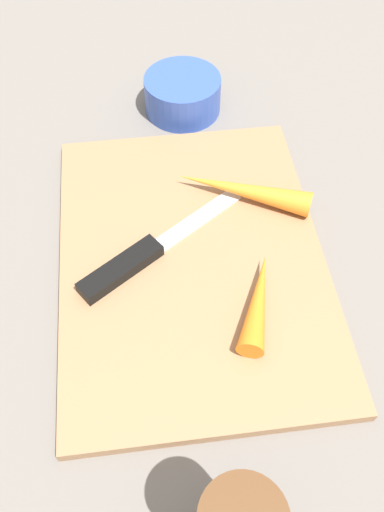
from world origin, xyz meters
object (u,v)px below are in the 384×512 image
at_px(cutting_board, 192,260).
at_px(carrot_short, 258,301).
at_px(small_bowl, 183,94).
at_px(knife, 132,262).
at_px(carrot_long, 243,190).

relative_size(cutting_board, carrot_short, 3.50).
xyz_separation_m(cutting_board, small_bowl, (0.24, -0.02, 0.02)).
xyz_separation_m(cutting_board, carrot_short, (-0.07, -0.05, 0.02)).
distance_m(carrot_short, small_bowl, 0.31).
bearing_deg(knife, small_bowl, 37.64).
height_order(carrot_short, carrot_long, carrot_long).
xyz_separation_m(carrot_long, small_bowl, (0.17, 0.04, -0.00)).
height_order(cutting_board, carrot_short, carrot_short).
distance_m(knife, small_bowl, 0.26).
bearing_deg(small_bowl, carrot_short, -173.87).
relative_size(cutting_board, knife, 2.05).
bearing_deg(carrot_long, knife, 55.05).
bearing_deg(small_bowl, knife, 162.22).
xyz_separation_m(knife, carrot_long, (0.07, -0.12, 0.01)).
height_order(cutting_board, knife, knife).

